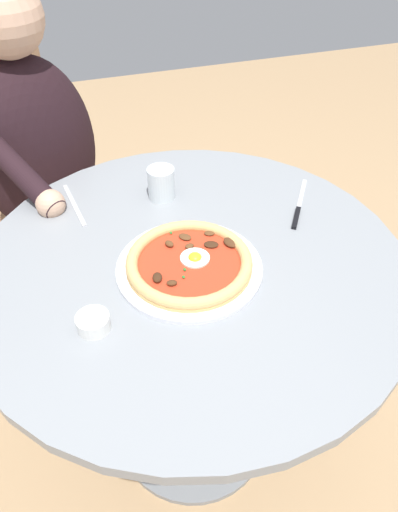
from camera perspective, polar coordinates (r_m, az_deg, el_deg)
name	(u,v)px	position (r m, az deg, el deg)	size (l,w,h in m)	color
ground_plane	(194,431)	(1.59, -0.66, -20.50)	(6.00, 6.00, 0.02)	tan
dining_table	(192,313)	(1.12, -0.88, -6.97)	(0.92, 0.92, 0.73)	gray
pizza_on_plate	(189,263)	(0.96, -1.18, -0.90)	(0.30, 0.30, 0.03)	white
water_glass	(160,186)	(1.16, -4.74, 8.53)	(0.07, 0.07, 0.08)	silver
steak_knife	(298,210)	(1.15, 11.94, 5.50)	(0.18, 0.13, 0.01)	silver
ramekin_capers	(93,322)	(0.87, -12.74, -7.83)	(0.06, 0.06, 0.03)	white
fork_utensil	(74,205)	(1.18, -14.93, 6.06)	(0.19, 0.03, 0.00)	#BCBCC1
diner_person	(51,206)	(1.57, -17.52, 5.83)	(0.57, 0.43, 1.18)	#282833
cafe_chair_diner	(27,181)	(1.67, -20.15, 8.60)	(0.53, 0.53, 0.92)	#957050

